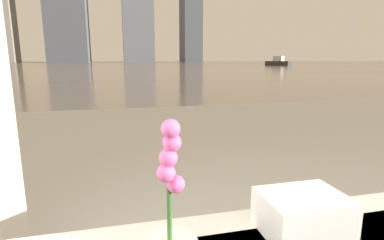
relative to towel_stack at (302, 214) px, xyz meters
name	(u,v)px	position (x,y,z in m)	size (l,w,h in m)	color
towel_stack	(302,214)	(0.00, 0.00, 0.00)	(0.25, 0.19, 0.12)	white
harbor_water	(121,65)	(0.04, 61.11, -0.63)	(180.00, 110.00, 0.01)	gray
harbor_boat_3	(278,62)	(26.97, 47.86, -0.04)	(3.63, 4.57, 1.66)	#2D2D33
skyline_tower_3	(138,26)	(7.35, 117.11, 12.70)	(11.31, 8.29, 26.68)	slate
skyline_tower_4	(191,16)	(27.59, 117.11, 16.96)	(6.95, 10.85, 35.19)	#4C515B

